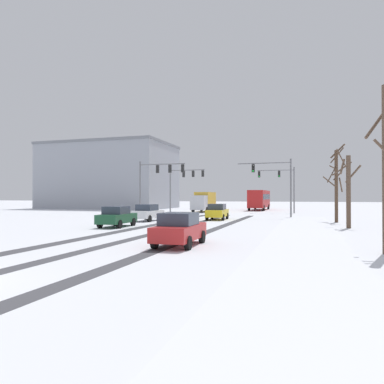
{
  "coord_description": "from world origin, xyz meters",
  "views": [
    {
      "loc": [
        10.04,
        -6.87,
        2.43
      ],
      "look_at": [
        0.0,
        25.1,
        2.8
      ],
      "focal_mm": 33.77,
      "sensor_mm": 36.0,
      "label": 1
    }
  ],
  "objects_px": {
    "car_yellow_cab_lead": "(217,212)",
    "car_red_fourth": "(179,229)",
    "traffic_signal_near_left": "(158,176)",
    "car_dark_green_third": "(117,216)",
    "bus_oncoming": "(259,198)",
    "bare_tree_sidewalk_far": "(336,182)",
    "office_building_far_left_block": "(110,176)",
    "traffic_signal_far_left": "(184,180)",
    "traffic_signal_near_right": "(276,178)",
    "bare_tree_sidewalk_mid": "(348,189)",
    "box_truck_delivery": "(204,201)",
    "traffic_signal_far_right": "(281,181)",
    "car_white_second": "(148,213)"
  },
  "relations": [
    {
      "from": "car_yellow_cab_lead",
      "to": "bare_tree_sidewalk_far",
      "type": "height_order",
      "value": "bare_tree_sidewalk_far"
    },
    {
      "from": "traffic_signal_near_left",
      "to": "bare_tree_sidewalk_mid",
      "type": "xyz_separation_m",
      "value": [
        19.43,
        -9.2,
        -1.81
      ]
    },
    {
      "from": "bus_oncoming",
      "to": "office_building_far_left_block",
      "type": "relative_size",
      "value": 0.46
    },
    {
      "from": "car_yellow_cab_lead",
      "to": "bare_tree_sidewalk_mid",
      "type": "bearing_deg",
      "value": -29.16
    },
    {
      "from": "car_red_fourth",
      "to": "traffic_signal_near_left",
      "type": "bearing_deg",
      "value": 115.37
    },
    {
      "from": "bus_oncoming",
      "to": "bare_tree_sidewalk_mid",
      "type": "relative_size",
      "value": 2.01
    },
    {
      "from": "car_yellow_cab_lead",
      "to": "bare_tree_sidewalk_mid",
      "type": "height_order",
      "value": "bare_tree_sidewalk_mid"
    },
    {
      "from": "bare_tree_sidewalk_far",
      "to": "traffic_signal_near_left",
      "type": "bearing_deg",
      "value": 170.78
    },
    {
      "from": "traffic_signal_near_right",
      "to": "bus_oncoming",
      "type": "height_order",
      "value": "traffic_signal_near_right"
    },
    {
      "from": "traffic_signal_far_right",
      "to": "traffic_signal_near_left",
      "type": "height_order",
      "value": "same"
    },
    {
      "from": "bus_oncoming",
      "to": "box_truck_delivery",
      "type": "relative_size",
      "value": 1.48
    },
    {
      "from": "car_yellow_cab_lead",
      "to": "bare_tree_sidewalk_mid",
      "type": "relative_size",
      "value": 0.76
    },
    {
      "from": "car_white_second",
      "to": "bus_oncoming",
      "type": "distance_m",
      "value": 31.84
    },
    {
      "from": "traffic_signal_near_left",
      "to": "car_dark_green_third",
      "type": "relative_size",
      "value": 1.55
    },
    {
      "from": "traffic_signal_far_right",
      "to": "box_truck_delivery",
      "type": "xyz_separation_m",
      "value": [
        -11.53,
        0.43,
        -2.97
      ]
    },
    {
      "from": "car_dark_green_third",
      "to": "traffic_signal_far_left",
      "type": "bearing_deg",
      "value": 95.78
    },
    {
      "from": "traffic_signal_near_left",
      "to": "traffic_signal_far_left",
      "type": "distance_m",
      "value": 9.92
    },
    {
      "from": "car_yellow_cab_lead",
      "to": "traffic_signal_near_right",
      "type": "bearing_deg",
      "value": 40.58
    },
    {
      "from": "traffic_signal_far_right",
      "to": "traffic_signal_near_right",
      "type": "relative_size",
      "value": 1.0
    },
    {
      "from": "traffic_signal_near_left",
      "to": "car_red_fourth",
      "type": "bearing_deg",
      "value": -64.63
    },
    {
      "from": "car_yellow_cab_lead",
      "to": "office_building_far_left_block",
      "type": "distance_m",
      "value": 39.82
    },
    {
      "from": "traffic_signal_near_left",
      "to": "bare_tree_sidewalk_mid",
      "type": "bearing_deg",
      "value": -25.33
    },
    {
      "from": "bus_oncoming",
      "to": "office_building_far_left_block",
      "type": "distance_m",
      "value": 29.75
    },
    {
      "from": "car_red_fourth",
      "to": "bare_tree_sidewalk_mid",
      "type": "xyz_separation_m",
      "value": [
        8.97,
        12.86,
        2.16
      ]
    },
    {
      "from": "bare_tree_sidewalk_far",
      "to": "office_building_far_left_block",
      "type": "height_order",
      "value": "office_building_far_left_block"
    },
    {
      "from": "traffic_signal_near_left",
      "to": "car_dark_green_third",
      "type": "bearing_deg",
      "value": -80.7
    },
    {
      "from": "traffic_signal_near_left",
      "to": "car_white_second",
      "type": "height_order",
      "value": "traffic_signal_near_left"
    },
    {
      "from": "traffic_signal_near_right",
      "to": "car_red_fourth",
      "type": "height_order",
      "value": "traffic_signal_near_right"
    },
    {
      "from": "car_red_fourth",
      "to": "box_truck_delivery",
      "type": "distance_m",
      "value": 37.5
    },
    {
      "from": "car_white_second",
      "to": "car_dark_green_third",
      "type": "bearing_deg",
      "value": -85.94
    },
    {
      "from": "traffic_signal_near_right",
      "to": "traffic_signal_far_left",
      "type": "bearing_deg",
      "value": 149.56
    },
    {
      "from": "car_yellow_cab_lead",
      "to": "car_red_fourth",
      "type": "xyz_separation_m",
      "value": [
        2.73,
        -19.39,
        0.0
      ]
    },
    {
      "from": "traffic_signal_far_left",
      "to": "office_building_far_left_block",
      "type": "bearing_deg",
      "value": 144.27
    },
    {
      "from": "bare_tree_sidewalk_far",
      "to": "office_building_far_left_block",
      "type": "distance_m",
      "value": 48.56
    },
    {
      "from": "traffic_signal_far_left",
      "to": "box_truck_delivery",
      "type": "height_order",
      "value": "traffic_signal_far_left"
    },
    {
      "from": "bus_oncoming",
      "to": "bare_tree_sidewalk_mid",
      "type": "bearing_deg",
      "value": -72.39
    },
    {
      "from": "traffic_signal_far_right",
      "to": "car_yellow_cab_lead",
      "type": "distance_m",
      "value": 17.85
    },
    {
      "from": "bare_tree_sidewalk_mid",
      "to": "traffic_signal_near_left",
      "type": "bearing_deg",
      "value": 154.67
    },
    {
      "from": "box_truck_delivery",
      "to": "bare_tree_sidewalk_far",
      "type": "bearing_deg",
      "value": -44.92
    },
    {
      "from": "traffic_signal_far_left",
      "to": "car_red_fourth",
      "type": "relative_size",
      "value": 1.57
    },
    {
      "from": "car_dark_green_third",
      "to": "bare_tree_sidewalk_far",
      "type": "xyz_separation_m",
      "value": [
        16.87,
        10.32,
        2.89
      ]
    },
    {
      "from": "traffic_signal_near_left",
      "to": "car_red_fourth",
      "type": "distance_m",
      "value": 24.73
    },
    {
      "from": "car_yellow_cab_lead",
      "to": "traffic_signal_far_right",
      "type": "bearing_deg",
      "value": 72.1
    },
    {
      "from": "traffic_signal_far_right",
      "to": "car_red_fourth",
      "type": "relative_size",
      "value": 1.57
    },
    {
      "from": "car_yellow_cab_lead",
      "to": "car_dark_green_third",
      "type": "relative_size",
      "value": 1.0
    },
    {
      "from": "traffic_signal_far_right",
      "to": "office_building_far_left_block",
      "type": "relative_size",
      "value": 0.27
    },
    {
      "from": "bus_oncoming",
      "to": "bare_tree_sidewalk_far",
      "type": "bearing_deg",
      "value": -69.48
    },
    {
      "from": "traffic_signal_far_left",
      "to": "traffic_signal_near_left",
      "type": "bearing_deg",
      "value": -89.03
    },
    {
      "from": "bus_oncoming",
      "to": "traffic_signal_far_right",
      "type": "bearing_deg",
      "value": -67.61
    },
    {
      "from": "car_yellow_cab_lead",
      "to": "car_red_fourth",
      "type": "relative_size",
      "value": 1.01
    }
  ]
}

